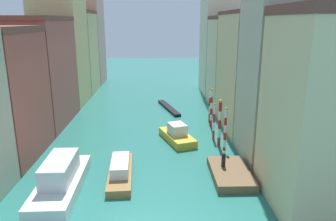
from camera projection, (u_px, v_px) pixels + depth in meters
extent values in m
plane|color=#28756B|center=(145.00, 121.00, 43.58)|extent=(154.00, 154.00, 0.00)
cube|color=#B25147|center=(39.00, 74.00, 41.27)|extent=(6.77, 11.80, 13.03)
cube|color=brown|center=(33.00, 18.00, 39.45)|extent=(6.90, 12.03, 0.58)
cube|color=#DBB77A|center=(60.00, 38.00, 50.35)|extent=(6.77, 8.77, 20.84)
cube|color=#DBB77A|center=(76.00, 54.00, 60.10)|extent=(6.77, 8.62, 14.25)
cube|color=brown|center=(73.00, 12.00, 58.10)|extent=(6.90, 8.79, 0.66)
cube|color=tan|center=(86.00, 34.00, 67.98)|extent=(6.77, 8.56, 20.65)
cube|color=beige|center=(324.00, 116.00, 22.46)|extent=(6.77, 8.14, 13.43)
cube|color=#BCB299|center=(285.00, 46.00, 29.28)|extent=(6.77, 7.19, 21.64)
cube|color=beige|center=(252.00, 73.00, 39.77)|extent=(6.77, 11.60, 13.78)
cube|color=brown|center=(256.00, 12.00, 37.87)|extent=(6.90, 11.83, 0.43)
cube|color=beige|center=(233.00, 64.00, 50.15)|extent=(6.77, 8.79, 13.22)
cube|color=brown|center=(235.00, 18.00, 48.31)|extent=(6.90, 8.96, 0.53)
cube|color=beige|center=(221.00, 41.00, 58.85)|extent=(6.77, 9.66, 18.89)
cube|color=brown|center=(230.00, 173.00, 28.06)|extent=(3.24, 5.89, 0.69)
cylinder|color=black|center=(223.00, 160.00, 28.42)|extent=(0.36, 0.36, 1.17)
sphere|color=tan|center=(224.00, 153.00, 28.23)|extent=(0.26, 0.26, 0.26)
cylinder|color=red|center=(224.00, 151.00, 32.82)|extent=(0.27, 0.27, 0.78)
cylinder|color=white|center=(224.00, 143.00, 32.62)|extent=(0.27, 0.27, 0.78)
cylinder|color=red|center=(225.00, 136.00, 32.41)|extent=(0.27, 0.27, 0.78)
cylinder|color=white|center=(225.00, 129.00, 32.20)|extent=(0.27, 0.27, 0.78)
cylinder|color=red|center=(225.00, 121.00, 31.99)|extent=(0.27, 0.27, 0.78)
cylinder|color=white|center=(226.00, 114.00, 31.78)|extent=(0.27, 0.27, 0.78)
sphere|color=gold|center=(226.00, 109.00, 31.65)|extent=(0.30, 0.30, 0.30)
cylinder|color=red|center=(219.00, 141.00, 35.03)|extent=(0.33, 0.33, 0.97)
cylinder|color=white|center=(219.00, 133.00, 34.77)|extent=(0.33, 0.33, 0.97)
cylinder|color=red|center=(220.00, 124.00, 34.51)|extent=(0.33, 0.33, 0.97)
cylinder|color=white|center=(220.00, 116.00, 34.25)|extent=(0.33, 0.33, 0.97)
cylinder|color=red|center=(220.00, 107.00, 33.99)|extent=(0.33, 0.33, 0.97)
sphere|color=gold|center=(221.00, 101.00, 33.83)|extent=(0.36, 0.36, 0.36)
cylinder|color=red|center=(213.00, 135.00, 37.03)|extent=(0.26, 0.26, 1.00)
cylinder|color=white|center=(214.00, 126.00, 36.76)|extent=(0.26, 0.26, 1.00)
cylinder|color=red|center=(214.00, 118.00, 36.49)|extent=(0.26, 0.26, 1.00)
cylinder|color=white|center=(214.00, 110.00, 36.23)|extent=(0.26, 0.26, 1.00)
sphere|color=gold|center=(215.00, 104.00, 36.06)|extent=(0.29, 0.29, 0.29)
cylinder|color=red|center=(211.00, 123.00, 41.66)|extent=(0.30, 0.30, 0.77)
cylinder|color=white|center=(211.00, 117.00, 41.46)|extent=(0.30, 0.30, 0.77)
cylinder|color=red|center=(211.00, 111.00, 41.25)|extent=(0.30, 0.30, 0.77)
cylinder|color=white|center=(211.00, 106.00, 41.04)|extent=(0.30, 0.30, 0.77)
cylinder|color=red|center=(212.00, 100.00, 40.84)|extent=(0.30, 0.30, 0.77)
cylinder|color=white|center=(212.00, 94.00, 40.63)|extent=(0.30, 0.30, 0.77)
sphere|color=gold|center=(212.00, 90.00, 40.50)|extent=(0.33, 0.33, 0.33)
cylinder|color=red|center=(209.00, 118.00, 43.45)|extent=(0.28, 0.28, 1.08)
cylinder|color=white|center=(210.00, 110.00, 43.16)|extent=(0.28, 0.28, 1.08)
cylinder|color=red|center=(210.00, 102.00, 42.87)|extent=(0.28, 0.28, 1.08)
cylinder|color=white|center=(210.00, 94.00, 42.58)|extent=(0.28, 0.28, 1.08)
sphere|color=gold|center=(210.00, 89.00, 42.40)|extent=(0.30, 0.30, 0.30)
cube|color=white|center=(61.00, 185.00, 25.70)|extent=(3.23, 9.18, 1.08)
cube|color=silver|center=(60.00, 169.00, 25.33)|extent=(2.17, 4.76, 1.66)
cube|color=black|center=(169.00, 108.00, 49.60)|extent=(3.23, 8.88, 0.39)
cube|color=gold|center=(177.00, 137.00, 36.44)|extent=(4.11, 6.29, 0.84)
cube|color=silver|center=(177.00, 129.00, 36.17)|extent=(2.26, 2.54, 1.17)
cube|color=olive|center=(121.00, 173.00, 28.13)|extent=(2.39, 7.42, 0.63)
cube|color=silver|center=(120.00, 165.00, 27.92)|extent=(1.71, 3.94, 0.91)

